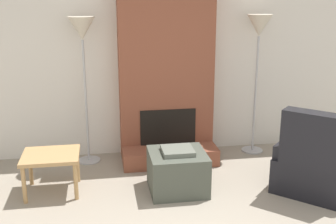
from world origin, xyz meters
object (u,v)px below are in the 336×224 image
object	(u,v)px
floor_lamp_left	(82,38)
floor_lamp_right	(259,35)
ottoman	(178,171)
armchair	(316,167)
side_table	(51,159)

from	to	relation	value
floor_lamp_left	floor_lamp_right	xyz separation A→B (m)	(2.22, 0.00, 0.01)
floor_lamp_left	floor_lamp_right	distance (m)	2.22
floor_lamp_left	floor_lamp_right	size ratio (longest dim) A/B	1.00
ottoman	floor_lamp_right	bearing A→B (deg)	39.05
ottoman	floor_lamp_left	distance (m)	1.95
armchair	floor_lamp_right	bearing A→B (deg)	-34.42
ottoman	floor_lamp_left	xyz separation A→B (m)	(-0.98, 1.01, 1.35)
ottoman	floor_lamp_right	xyz separation A→B (m)	(1.24, 1.01, 1.36)
armchair	floor_lamp_left	bearing A→B (deg)	17.13
ottoman	side_table	distance (m)	1.38
side_table	floor_lamp_right	size ratio (longest dim) A/B	0.33
armchair	side_table	xyz separation A→B (m)	(-2.86, 0.44, 0.10)
side_table	floor_lamp_right	distance (m)	2.98
ottoman	side_table	world-z (taller)	ottoman
side_table	floor_lamp_left	distance (m)	1.51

